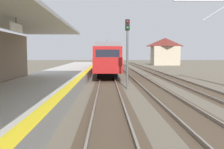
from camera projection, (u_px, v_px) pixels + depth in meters
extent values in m
cube|color=#B7B5AD|center=(36.00, 91.00, 15.43)|extent=(5.00, 80.00, 0.90)
cube|color=yellow|center=(73.00, 83.00, 15.45)|extent=(0.50, 80.00, 0.01)
cube|color=white|center=(16.00, 28.00, 11.24)|extent=(0.08, 1.40, 0.36)
cylinder|color=#333333|center=(16.00, 20.00, 11.22)|extent=(0.03, 0.03, 0.27)
cube|color=#4C3D2D|center=(108.00, 89.00, 19.56)|extent=(2.34, 120.00, 0.01)
cube|color=slate|center=(99.00, 88.00, 19.54)|extent=(0.08, 120.00, 0.15)
cube|color=slate|center=(117.00, 88.00, 19.57)|extent=(0.08, 120.00, 0.15)
cube|color=#4C3D2D|center=(152.00, 89.00, 19.64)|extent=(2.34, 120.00, 0.01)
cube|color=slate|center=(143.00, 88.00, 19.62)|extent=(0.08, 120.00, 0.15)
cube|color=slate|center=(162.00, 88.00, 19.65)|extent=(0.08, 120.00, 0.15)
cube|color=#4C3D2D|center=(196.00, 89.00, 19.72)|extent=(2.34, 120.00, 0.01)
cube|color=slate|center=(187.00, 88.00, 19.70)|extent=(0.08, 120.00, 0.15)
cube|color=slate|center=(205.00, 87.00, 19.73)|extent=(0.08, 120.00, 0.15)
cube|color=maroon|center=(107.00, 58.00, 33.97)|extent=(2.90, 18.00, 2.70)
cube|color=slate|center=(107.00, 46.00, 33.84)|extent=(2.67, 18.00, 0.44)
cube|color=black|center=(108.00, 56.00, 24.95)|extent=(2.32, 0.06, 1.21)
cube|color=maroon|center=(108.00, 65.00, 24.24)|extent=(2.78, 1.60, 1.49)
cube|color=black|center=(118.00, 55.00, 33.97)|extent=(0.04, 15.84, 0.86)
cylinder|color=#333333|center=(107.00, 43.00, 37.37)|extent=(0.06, 0.06, 0.90)
cube|color=black|center=(107.00, 75.00, 28.28)|extent=(2.17, 2.20, 0.72)
cube|color=black|center=(107.00, 69.00, 39.94)|extent=(2.17, 2.20, 0.72)
cylinder|color=#4C4C4C|center=(127.00, 60.00, 19.11)|extent=(0.16, 0.16, 4.40)
cube|color=black|center=(127.00, 25.00, 18.90)|extent=(0.32, 0.24, 0.80)
sphere|color=red|center=(128.00, 22.00, 18.74)|extent=(0.16, 0.16, 0.16)
sphere|color=green|center=(128.00, 28.00, 18.77)|extent=(0.16, 0.16, 0.16)
cube|color=#9EA3A8|center=(203.00, 0.00, 20.31)|extent=(4.80, 0.16, 0.16)
cylinder|color=#9EA3A8|center=(218.00, 11.00, 20.40)|extent=(2.47, 0.07, 1.60)
cube|color=tan|center=(165.00, 56.00, 60.33)|extent=(6.00, 4.80, 4.40)
pyramid|color=maroon|center=(165.00, 42.00, 60.08)|extent=(6.60, 5.28, 2.00)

